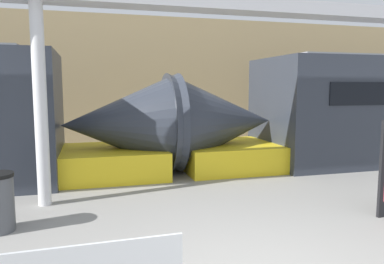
# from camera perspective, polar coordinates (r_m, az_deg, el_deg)

# --- Properties ---
(station_wall) EXTENTS (56.00, 0.20, 5.00)m
(station_wall) POSITION_cam_1_polar(r_m,az_deg,el_deg) (14.84, -8.73, 7.67)
(station_wall) COLOR tan
(station_wall) RESTS_ON ground_plane
(support_column_near) EXTENTS (0.25, 0.25, 3.81)m
(support_column_near) POSITION_cam_1_polar(r_m,az_deg,el_deg) (7.58, -22.09, 3.66)
(support_column_near) COLOR silver
(support_column_near) RESTS_ON ground_plane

